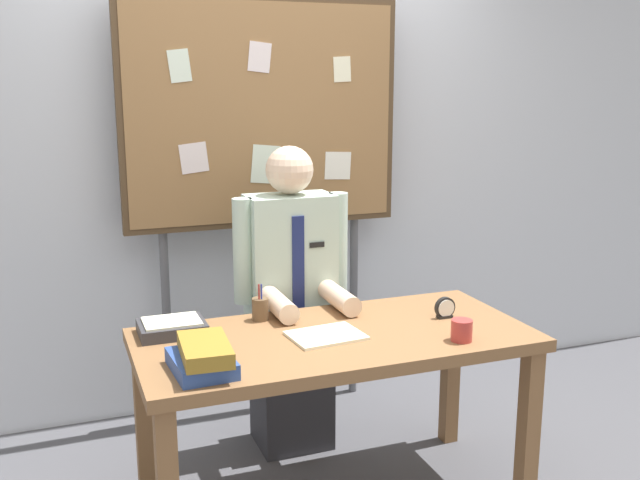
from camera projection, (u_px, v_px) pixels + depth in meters
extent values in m
cube|color=silver|center=(253.00, 155.00, 3.85)|extent=(6.40, 0.08, 2.70)
cube|color=brown|center=(335.00, 340.00, 2.91)|extent=(1.58, 0.74, 0.05)
cube|color=brown|center=(528.00, 429.00, 2.96)|extent=(0.07, 0.07, 0.70)
cube|color=brown|center=(144.00, 422.00, 3.02)|extent=(0.07, 0.07, 0.70)
cube|color=brown|center=(450.00, 373.00, 3.52)|extent=(0.07, 0.07, 0.70)
cube|color=#2D2D33|center=(292.00, 400.00, 3.53)|extent=(0.34, 0.30, 0.44)
cube|color=#B2CCBC|center=(290.00, 278.00, 3.40)|extent=(0.40, 0.22, 0.79)
sphere|color=beige|center=(290.00, 170.00, 3.29)|extent=(0.22, 0.22, 0.22)
cylinder|color=#B2CCBC|center=(243.00, 251.00, 3.27)|extent=(0.09, 0.09, 0.48)
cylinder|color=#B2CCBC|center=(338.00, 243.00, 3.43)|extent=(0.09, 0.09, 0.48)
cylinder|color=beige|center=(279.00, 305.00, 3.12)|extent=(0.09, 0.30, 0.09)
cylinder|color=beige|center=(339.00, 298.00, 3.22)|extent=(0.09, 0.30, 0.09)
cube|color=navy|center=(298.00, 272.00, 3.28)|extent=(0.06, 0.01, 0.51)
cube|color=black|center=(317.00, 245.00, 3.29)|extent=(0.07, 0.01, 0.02)
cube|color=#4C3823|center=(263.00, 114.00, 3.62)|extent=(1.41, 0.05, 1.13)
cube|color=olive|center=(263.00, 114.00, 3.61)|extent=(1.35, 0.04, 1.07)
cylinder|color=#59595E|center=(167.00, 325.00, 3.70)|extent=(0.04, 0.04, 1.04)
cylinder|color=#59595E|center=(353.00, 304.00, 4.05)|extent=(0.04, 0.04, 1.04)
cube|color=silver|center=(260.00, 57.00, 3.52)|extent=(0.12, 0.00, 0.15)
cube|color=silver|center=(265.00, 164.00, 3.64)|extent=(0.16, 0.00, 0.20)
cube|color=#F4EFCC|center=(342.00, 69.00, 3.68)|extent=(0.10, 0.00, 0.13)
cube|color=silver|center=(194.00, 158.00, 3.51)|extent=(0.15, 0.00, 0.16)
cube|color=silver|center=(179.00, 66.00, 3.40)|extent=(0.12, 0.00, 0.16)
cube|color=white|center=(338.00, 166.00, 3.78)|extent=(0.15, 0.00, 0.15)
cube|color=#2D4C99|center=(202.00, 363.00, 2.53)|extent=(0.21, 0.29, 0.06)
cube|color=olive|center=(205.00, 349.00, 2.51)|extent=(0.18, 0.30, 0.05)
cube|color=#F4EFCC|center=(326.00, 336.00, 2.87)|extent=(0.30, 0.24, 0.01)
cylinder|color=black|center=(445.00, 307.00, 3.10)|extent=(0.09, 0.02, 0.09)
cylinder|color=white|center=(446.00, 308.00, 3.08)|extent=(0.07, 0.00, 0.07)
cube|color=black|center=(444.00, 316.00, 3.10)|extent=(0.06, 0.04, 0.01)
cylinder|color=#B23833|center=(462.00, 330.00, 2.82)|extent=(0.08, 0.08, 0.09)
cylinder|color=brown|center=(260.00, 309.00, 3.07)|extent=(0.07, 0.07, 0.09)
cylinder|color=#263399|center=(262.00, 301.00, 3.05)|extent=(0.01, 0.01, 0.15)
cylinder|color=maroon|center=(259.00, 301.00, 3.05)|extent=(0.01, 0.01, 0.15)
cube|color=#333338|center=(172.00, 328.00, 2.90)|extent=(0.26, 0.20, 0.05)
cube|color=#F4EFCC|center=(172.00, 321.00, 2.89)|extent=(0.22, 0.17, 0.01)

